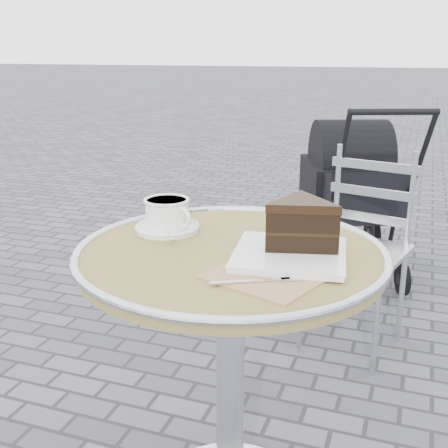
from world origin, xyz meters
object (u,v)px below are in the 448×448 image
(cafe_table, at_px, (231,315))
(baby_stroller, at_px, (352,196))
(cake_plate_set, at_px, (298,231))
(cappuccino_set, at_px, (168,217))
(bistro_chair, at_px, (365,226))

(cafe_table, xyz_separation_m, baby_stroller, (0.06, 1.82, -0.15))
(cafe_table, height_order, cake_plate_set, cake_plate_set)
(cafe_table, height_order, cappuccino_set, cappuccino_set)
(cake_plate_set, relative_size, baby_stroller, 0.39)
(cappuccino_set, xyz_separation_m, cake_plate_set, (0.35, -0.07, 0.02))
(cake_plate_set, bearing_deg, cafe_table, 176.44)
(cake_plate_set, bearing_deg, cappuccino_set, 160.08)
(cake_plate_set, bearing_deg, baby_stroller, 84.72)
(cafe_table, relative_size, baby_stroller, 0.75)
(cafe_table, relative_size, bistro_chair, 0.92)
(baby_stroller, bearing_deg, bistro_chair, -100.95)
(baby_stroller, bearing_deg, cafe_table, -113.50)
(cake_plate_set, xyz_separation_m, baby_stroller, (-0.09, 1.80, -0.37))
(cafe_table, relative_size, cake_plate_set, 1.92)
(bistro_chair, relative_size, baby_stroller, 0.81)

